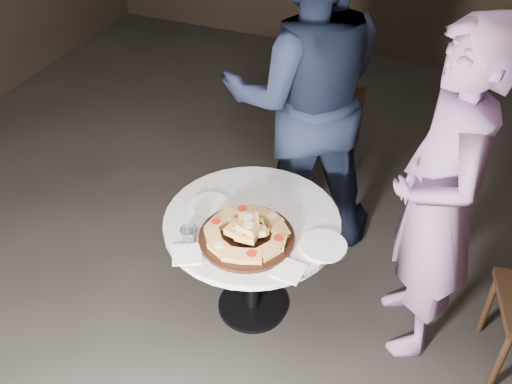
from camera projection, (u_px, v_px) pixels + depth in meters
floor at (256, 327)px, 3.03m from camera, size 7.00×7.00×0.00m
table at (252, 237)px, 2.81m from camera, size 1.02×1.02×0.64m
serving_board at (247, 237)px, 2.62m from camera, size 0.53×0.53×0.02m
focaccia_pile at (247, 231)px, 2.60m from camera, size 0.39×0.39×0.11m
plate_left at (210, 205)px, 2.81m from camera, size 0.25×0.25×0.01m
plate_right at (323, 246)px, 2.59m from camera, size 0.26×0.26×0.01m
water_glass at (189, 235)px, 2.59m from camera, size 0.10×0.10×0.08m
napkin_near at (187, 254)px, 2.55m from camera, size 0.18×0.18×0.01m
napkin_far at (289, 271)px, 2.47m from camera, size 0.14×0.14×0.01m
chair_far at (331, 123)px, 3.77m from camera, size 0.47×0.48×0.79m
diner_navy at (305, 95)px, 3.08m from camera, size 1.12×1.02×1.87m
diner_teal at (436, 203)px, 2.49m from camera, size 0.61×0.73×1.71m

